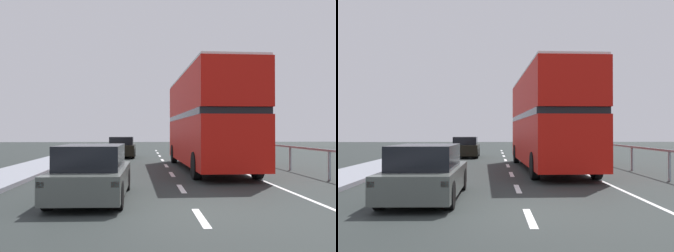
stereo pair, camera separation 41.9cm
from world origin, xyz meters
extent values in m
cube|color=#252B2A|center=(0.00, 0.00, -0.05)|extent=(74.32, 120.00, 0.10)
cube|color=silver|center=(0.00, -0.73, 0.00)|extent=(0.16, 1.83, 0.01)
cube|color=silver|center=(0.00, 3.39, 0.00)|extent=(0.16, 1.83, 0.01)
cube|color=silver|center=(0.00, 7.51, 0.00)|extent=(0.16, 1.83, 0.01)
cube|color=silver|center=(0.00, 11.63, 0.00)|extent=(0.16, 1.83, 0.01)
cube|color=silver|center=(0.00, 15.74, 0.00)|extent=(0.16, 1.83, 0.01)
cube|color=silver|center=(0.00, 19.86, 0.00)|extent=(0.16, 1.83, 0.01)
cube|color=silver|center=(0.00, 23.98, 0.00)|extent=(0.16, 1.83, 0.01)
cube|color=silver|center=(0.00, 28.10, 0.00)|extent=(0.16, 1.83, 0.01)
cube|color=silver|center=(3.06, 9.00, 0.00)|extent=(0.12, 46.00, 0.01)
cube|color=gray|center=(5.46, 9.00, 1.05)|extent=(0.08, 42.00, 0.08)
cylinder|color=gray|center=(5.46, 5.18, 0.53)|extent=(0.10, 0.10, 1.05)
cylinder|color=gray|center=(5.46, 9.00, 0.53)|extent=(0.10, 0.10, 1.05)
cylinder|color=gray|center=(5.46, 12.82, 0.53)|extent=(0.10, 0.10, 1.05)
cylinder|color=gray|center=(5.46, 16.64, 0.53)|extent=(0.10, 0.10, 1.05)
cylinder|color=gray|center=(5.46, 20.45, 0.53)|extent=(0.10, 0.10, 1.05)
cylinder|color=gray|center=(5.46, 24.27, 0.53)|extent=(0.10, 0.10, 1.05)
cylinder|color=gray|center=(5.46, 28.09, 0.53)|extent=(0.10, 0.10, 1.05)
cube|color=red|center=(1.77, 9.47, 1.33)|extent=(2.74, 10.88, 1.96)
cube|color=black|center=(1.77, 9.47, 2.43)|extent=(2.75, 10.44, 0.24)
cube|color=red|center=(1.77, 9.47, 3.40)|extent=(2.74, 10.88, 1.69)
cube|color=silver|center=(1.77, 9.47, 4.29)|extent=(2.69, 10.66, 0.10)
cube|color=black|center=(1.62, 14.86, 1.43)|extent=(2.20, 0.10, 1.37)
cube|color=yellow|center=(1.62, 14.86, 3.82)|extent=(1.47, 0.08, 0.28)
cylinder|color=black|center=(0.53, 13.45, 0.50)|extent=(0.31, 1.01, 1.00)
cylinder|color=black|center=(2.78, 13.51, 0.50)|extent=(0.31, 1.01, 1.00)
cylinder|color=black|center=(0.75, 5.63, 0.50)|extent=(0.31, 1.01, 1.00)
cylinder|color=black|center=(2.99, 5.70, 0.50)|extent=(0.31, 1.01, 1.00)
cube|color=#4B514D|center=(-2.45, 1.71, 0.49)|extent=(1.77, 4.43, 0.62)
cube|color=black|center=(-2.45, 1.49, 1.10)|extent=(1.54, 2.44, 0.59)
cube|color=red|center=(-3.23, -0.45, 0.65)|extent=(0.16, 0.06, 0.12)
cube|color=red|center=(-1.72, -0.47, 0.65)|extent=(0.16, 0.06, 0.12)
cylinder|color=black|center=(-3.20, 3.22, 0.32)|extent=(0.21, 0.64, 0.64)
cylinder|color=black|center=(-1.65, 3.20, 0.32)|extent=(0.21, 0.64, 0.64)
cylinder|color=black|center=(-3.24, 0.22, 0.32)|extent=(0.21, 0.64, 0.64)
cylinder|color=black|center=(-1.69, 0.20, 0.32)|extent=(0.21, 0.64, 0.64)
cube|color=black|center=(-2.60, 18.53, 0.52)|extent=(1.74, 4.06, 0.69)
cube|color=black|center=(-2.60, 18.33, 1.13)|extent=(1.53, 2.23, 0.52)
cube|color=red|center=(-3.36, 16.53, 0.70)|extent=(0.16, 0.06, 0.12)
cube|color=red|center=(-1.83, 16.53, 0.70)|extent=(0.16, 0.06, 0.12)
cylinder|color=black|center=(-3.39, 19.85, 0.32)|extent=(0.20, 0.64, 0.64)
cylinder|color=black|center=(-1.82, 19.86, 0.32)|extent=(0.20, 0.64, 0.64)
cylinder|color=black|center=(-3.39, 17.20, 0.32)|extent=(0.20, 0.64, 0.64)
cylinder|color=black|center=(-1.81, 17.20, 0.32)|extent=(0.20, 0.64, 0.64)
camera|label=1|loc=(-1.14, -8.73, 1.72)|focal=42.96mm
camera|label=2|loc=(-0.72, -8.75, 1.72)|focal=42.96mm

